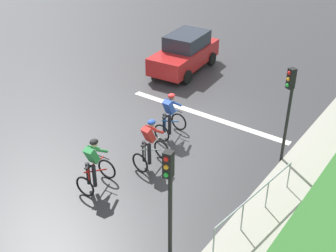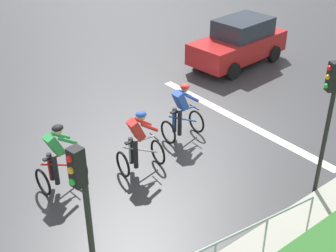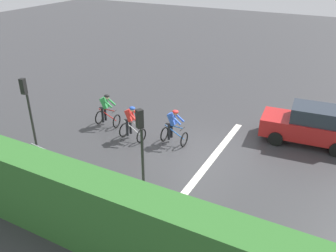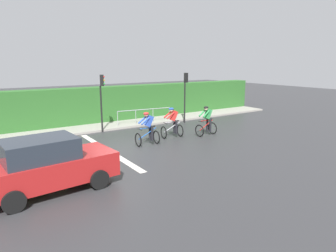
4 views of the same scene
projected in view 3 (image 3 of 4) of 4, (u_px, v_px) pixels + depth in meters
ground_plane at (196, 152)px, 15.38m from camera, size 80.00×80.00×0.00m
sidewalk_kerb at (82, 204)px, 12.15m from camera, size 2.80×25.45×0.12m
stone_wall_low at (63, 215)px, 11.35m from camera, size 0.44×25.45×0.52m
hedge_wall at (51, 196)px, 10.69m from camera, size 1.10×25.45×2.43m
road_marking_stop_line at (213, 157)px, 15.03m from camera, size 7.00×0.30×0.01m
cyclist_lead at (106, 111)px, 17.38m from camera, size 0.76×1.13×1.66m
cyclist_second at (131, 124)px, 16.09m from camera, size 0.79×1.14×1.66m
cyclist_mid at (173, 127)px, 15.75m from camera, size 0.71×1.10×1.66m
car_red at (310, 125)px, 15.80m from camera, size 2.16×4.23×1.76m
traffic_light_near_crossing at (141, 141)px, 11.69m from camera, size 0.27×0.29×3.34m
traffic_light_far_junction at (28, 105)px, 14.41m from camera, size 0.23×0.31×3.34m
pedestrian_railing_kerbside at (63, 162)px, 13.18m from camera, size 0.47×3.68×1.03m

